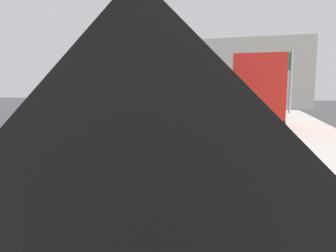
{
  "coord_description": "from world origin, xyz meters",
  "views": [
    {
      "loc": [
        2.55,
        0.77,
        2.02
      ],
      "look_at": [
        0.89,
        6.37,
        1.3
      ],
      "focal_mm": 31.77,
      "sensor_mm": 36.0,
      "label": 1
    }
  ],
  "objects_px": {
    "pickup_car": "(152,119)",
    "traffic_cone_mid_lane": "(173,188)",
    "box_truck": "(258,92)",
    "traffic_cone_curbside": "(199,140)",
    "arrow_board_trailer": "(202,129)",
    "traffic_cone_far_lane": "(191,154)",
    "highway_guide_sign": "(280,71)"
  },
  "relations": [
    {
      "from": "traffic_cone_mid_lane",
      "to": "highway_guide_sign",
      "type": "bearing_deg",
      "value": 81.47
    },
    {
      "from": "box_truck",
      "to": "traffic_cone_far_lane",
      "type": "relative_size",
      "value": 8.51
    },
    {
      "from": "box_truck",
      "to": "traffic_cone_curbside",
      "type": "height_order",
      "value": "box_truck"
    },
    {
      "from": "box_truck",
      "to": "highway_guide_sign",
      "type": "height_order",
      "value": "highway_guide_sign"
    },
    {
      "from": "box_truck",
      "to": "pickup_car",
      "type": "bearing_deg",
      "value": -138.39
    },
    {
      "from": "arrow_board_trailer",
      "to": "traffic_cone_curbside",
      "type": "distance_m",
      "value": 1.47
    },
    {
      "from": "arrow_board_trailer",
      "to": "traffic_cone_far_lane",
      "type": "xyz_separation_m",
      "value": [
        0.48,
        -4.16,
        -0.1
      ]
    },
    {
      "from": "box_truck",
      "to": "traffic_cone_curbside",
      "type": "xyz_separation_m",
      "value": [
        -1.89,
        -6.25,
        -1.59
      ]
    },
    {
      "from": "traffic_cone_far_lane",
      "to": "pickup_car",
      "type": "bearing_deg",
      "value": 119.67
    },
    {
      "from": "traffic_cone_mid_lane",
      "to": "traffic_cone_curbside",
      "type": "distance_m",
      "value": 5.26
    },
    {
      "from": "arrow_board_trailer",
      "to": "traffic_cone_curbside",
      "type": "height_order",
      "value": "arrow_board_trailer"
    },
    {
      "from": "pickup_car",
      "to": "traffic_cone_curbside",
      "type": "bearing_deg",
      "value": -42.13
    },
    {
      "from": "arrow_board_trailer",
      "to": "traffic_cone_mid_lane",
      "type": "relative_size",
      "value": 3.93
    },
    {
      "from": "pickup_car",
      "to": "traffic_cone_mid_lane",
      "type": "xyz_separation_m",
      "value": [
        3.07,
        -7.53,
        -0.36
      ]
    },
    {
      "from": "box_truck",
      "to": "traffic_cone_curbside",
      "type": "relative_size",
      "value": 10.68
    },
    {
      "from": "box_truck",
      "to": "traffic_cone_mid_lane",
      "type": "bearing_deg",
      "value": -96.83
    },
    {
      "from": "traffic_cone_curbside",
      "to": "traffic_cone_mid_lane",
      "type": "bearing_deg",
      "value": -84.31
    },
    {
      "from": "arrow_board_trailer",
      "to": "pickup_car",
      "type": "height_order",
      "value": "arrow_board_trailer"
    },
    {
      "from": "traffic_cone_far_lane",
      "to": "traffic_cone_curbside",
      "type": "distance_m",
      "value": 2.73
    },
    {
      "from": "arrow_board_trailer",
      "to": "traffic_cone_far_lane",
      "type": "relative_size",
      "value": 3.5
    },
    {
      "from": "pickup_car",
      "to": "traffic_cone_mid_lane",
      "type": "bearing_deg",
      "value": -67.84
    },
    {
      "from": "pickup_car",
      "to": "traffic_cone_mid_lane",
      "type": "distance_m",
      "value": 8.14
    },
    {
      "from": "pickup_car",
      "to": "arrow_board_trailer",
      "type": "bearing_deg",
      "value": -19.76
    },
    {
      "from": "traffic_cone_mid_lane",
      "to": "traffic_cone_far_lane",
      "type": "bearing_deg",
      "value": 94.78
    },
    {
      "from": "box_truck",
      "to": "traffic_cone_far_lane",
      "type": "xyz_separation_m",
      "value": [
        -1.58,
        -8.96,
        -1.51
      ]
    },
    {
      "from": "box_truck",
      "to": "traffic_cone_mid_lane",
      "type": "xyz_separation_m",
      "value": [
        -1.37,
        -11.48,
        -1.55
      ]
    },
    {
      "from": "traffic_cone_curbside",
      "to": "highway_guide_sign",
      "type": "bearing_deg",
      "value": 76.7
    },
    {
      "from": "highway_guide_sign",
      "to": "traffic_cone_curbside",
      "type": "xyz_separation_m",
      "value": [
        -3.57,
        -15.1,
        -3.12
      ]
    },
    {
      "from": "traffic_cone_far_lane",
      "to": "traffic_cone_curbside",
      "type": "height_order",
      "value": "traffic_cone_far_lane"
    },
    {
      "from": "arrow_board_trailer",
      "to": "highway_guide_sign",
      "type": "bearing_deg",
      "value": 74.66
    },
    {
      "from": "pickup_car",
      "to": "traffic_cone_mid_lane",
      "type": "height_order",
      "value": "pickup_car"
    },
    {
      "from": "pickup_car",
      "to": "highway_guide_sign",
      "type": "relative_size",
      "value": 1.03
    }
  ]
}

